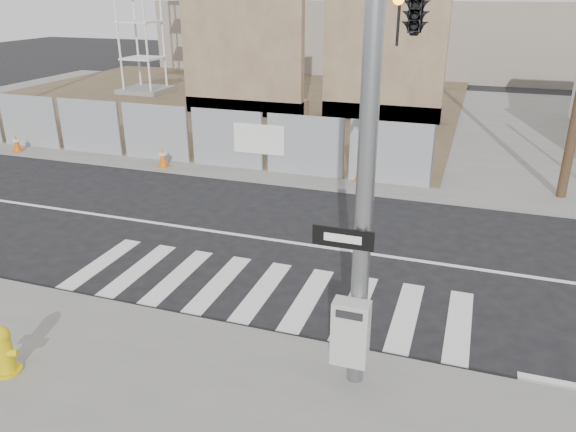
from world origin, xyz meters
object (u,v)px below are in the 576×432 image
(traffic_cone_b, at_px, (17,143))
(fire_hydrant, at_px, (3,350))
(signal_pole, at_px, (402,59))
(traffic_cone_c, at_px, (163,157))
(traffic_cone_d, at_px, (360,171))

(traffic_cone_b, bearing_deg, fire_hydrant, -47.68)
(signal_pole, relative_size, traffic_cone_c, 9.89)
(signal_pole, xyz_separation_m, traffic_cone_b, (-15.12, 6.27, -4.34))
(fire_hydrant, relative_size, traffic_cone_b, 1.28)
(fire_hydrant, bearing_deg, traffic_cone_d, 50.31)
(signal_pole, xyz_separation_m, traffic_cone_d, (-2.03, 7.07, -4.33))
(fire_hydrant, distance_m, traffic_cone_b, 14.46)
(signal_pole, xyz_separation_m, traffic_cone_c, (-8.84, 6.33, -4.32))
(signal_pole, distance_m, traffic_cone_c, 11.70)
(traffic_cone_c, relative_size, traffic_cone_d, 1.04)
(signal_pole, bearing_deg, fire_hydrant, -140.61)
(signal_pole, relative_size, traffic_cone_b, 10.57)
(fire_hydrant, xyz_separation_m, traffic_cone_b, (-9.73, 10.69, -0.10))
(traffic_cone_c, xyz_separation_m, traffic_cone_d, (6.80, 0.73, -0.01))
(traffic_cone_c, bearing_deg, traffic_cone_b, -179.38)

